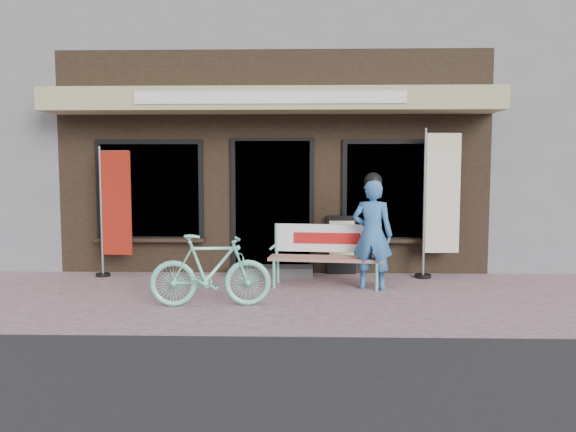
{
  "coord_description": "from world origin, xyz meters",
  "views": [
    {
      "loc": [
        0.49,
        -7.09,
        1.73
      ],
      "look_at": [
        0.28,
        0.7,
        1.05
      ],
      "focal_mm": 35.0,
      "sensor_mm": 36.0,
      "label": 1
    }
  ],
  "objects_px": {
    "nobori_red": "(114,210)",
    "bench": "(326,250)",
    "bicycle": "(211,270)",
    "menu_stand": "(341,244)",
    "nobori_cream": "(439,201)",
    "person": "(372,232)"
  },
  "relations": [
    {
      "from": "person",
      "to": "bicycle",
      "type": "xyz_separation_m",
      "value": [
        -2.13,
        -1.05,
        -0.36
      ]
    },
    {
      "from": "nobori_red",
      "to": "menu_stand",
      "type": "distance_m",
      "value": 3.65
    },
    {
      "from": "bicycle",
      "to": "nobori_red",
      "type": "bearing_deg",
      "value": 39.65
    },
    {
      "from": "nobori_red",
      "to": "person",
      "type": "bearing_deg",
      "value": -8.74
    },
    {
      "from": "person",
      "to": "menu_stand",
      "type": "bearing_deg",
      "value": 123.55
    },
    {
      "from": "bicycle",
      "to": "nobori_red",
      "type": "height_order",
      "value": "nobori_red"
    },
    {
      "from": "nobori_red",
      "to": "menu_stand",
      "type": "relative_size",
      "value": 2.16
    },
    {
      "from": "bench",
      "to": "person",
      "type": "relative_size",
      "value": 1.01
    },
    {
      "from": "nobori_red",
      "to": "bench",
      "type": "bearing_deg",
      "value": -7.02
    },
    {
      "from": "bicycle",
      "to": "menu_stand",
      "type": "distance_m",
      "value": 2.81
    },
    {
      "from": "nobori_red",
      "to": "menu_stand",
      "type": "height_order",
      "value": "nobori_red"
    },
    {
      "from": "person",
      "to": "nobori_red",
      "type": "height_order",
      "value": "nobori_red"
    },
    {
      "from": "person",
      "to": "menu_stand",
      "type": "relative_size",
      "value": 1.75
    },
    {
      "from": "nobori_cream",
      "to": "bicycle",
      "type": "bearing_deg",
      "value": -152.49
    },
    {
      "from": "bicycle",
      "to": "menu_stand",
      "type": "relative_size",
      "value": 1.58
    },
    {
      "from": "nobori_red",
      "to": "menu_stand",
      "type": "xyz_separation_m",
      "value": [
        3.59,
        0.31,
        -0.57
      ]
    },
    {
      "from": "bench",
      "to": "nobori_cream",
      "type": "bearing_deg",
      "value": 25.69
    },
    {
      "from": "bench",
      "to": "nobori_red",
      "type": "relative_size",
      "value": 0.82
    },
    {
      "from": "bench",
      "to": "bicycle",
      "type": "bearing_deg",
      "value": -132.58
    },
    {
      "from": "bench",
      "to": "menu_stand",
      "type": "relative_size",
      "value": 1.77
    },
    {
      "from": "nobori_red",
      "to": "nobori_cream",
      "type": "height_order",
      "value": "nobori_cream"
    },
    {
      "from": "person",
      "to": "menu_stand",
      "type": "xyz_separation_m",
      "value": [
        -0.36,
        1.13,
        -0.33
      ]
    }
  ]
}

